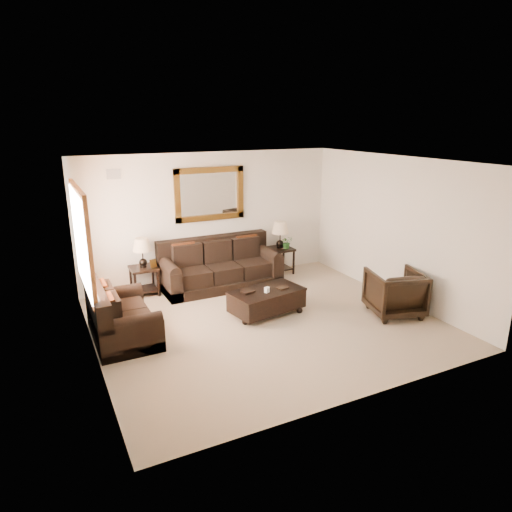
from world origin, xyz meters
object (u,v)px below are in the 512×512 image
end_table_left (143,258)px  armchair (395,290)px  loveseat (119,319)px  end_table_right (280,240)px  sofa (219,269)px  coffee_table (267,299)px

end_table_left → armchair: end_table_left is taller
loveseat → end_table_right: bearing=-66.2°
sofa → armchair: 3.52m
end_table_left → end_table_right: 3.03m
sofa → end_table_left: end_table_left is taller
end_table_right → coffee_table: end_table_right is taller
armchair → coffee_table: bearing=-11.1°
loveseat → coffee_table: bearing=-94.2°
end_table_right → coffee_table: 2.34m
end_table_left → loveseat: bearing=-115.0°
sofa → end_table_right: end_table_right is taller
loveseat → coffee_table: (2.51, -0.18, -0.05)m
sofa → armchair: sofa is taller
end_table_left → coffee_table: bearing=-47.5°
sofa → end_table_right: 1.58m
sofa → end_table_right: bearing=6.3°
sofa → end_table_left: 1.57m
sofa → armchair: bearing=-50.8°
coffee_table → end_table_left: bearing=122.0°
sofa → armchair: (2.22, -2.73, 0.09)m
loveseat → sofa: bearing=-56.5°
sofa → coffee_table: bearing=-83.0°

